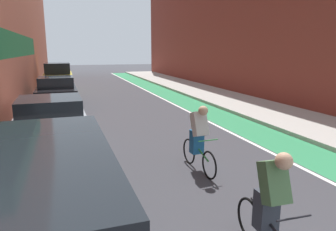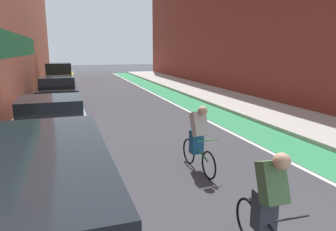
{
  "view_description": "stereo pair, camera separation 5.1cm",
  "coord_description": "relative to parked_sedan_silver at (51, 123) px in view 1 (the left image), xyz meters",
  "views": [
    {
      "loc": [
        -2.76,
        0.35,
        2.83
      ],
      "look_at": [
        -0.14,
        8.4,
        1.05
      ],
      "focal_mm": 33.54,
      "sensor_mm": 36.0,
      "label": 1
    },
    {
      "loc": [
        -2.72,
        0.34,
        2.83
      ],
      "look_at": [
        -0.14,
        8.4,
        1.05
      ],
      "focal_mm": 33.54,
      "sensor_mm": 36.0,
      "label": 2
    }
  ],
  "objects": [
    {
      "name": "lane_divider_stripe",
      "position": [
        5.82,
        8.85,
        -0.78
      ],
      "size": [
        0.12,
        41.06,
        0.0
      ],
      "primitive_type": "cube",
      "color": "white",
      "rests_on": "ground"
    },
    {
      "name": "parked_sedan_black",
      "position": [
        -0.0,
        7.19,
        0.0
      ],
      "size": [
        1.95,
        4.39,
        1.53
      ],
      "color": "black",
      "rests_on": "ground"
    },
    {
      "name": "sidewalk_right",
      "position": [
        9.2,
        8.85,
        -0.72
      ],
      "size": [
        3.35,
        41.06,
        0.14
      ],
      "primitive_type": "cube",
      "color": "#A8A59E",
      "rests_on": "ground"
    },
    {
      "name": "parked_sedan_silver",
      "position": [
        0.0,
        0.0,
        0.0
      ],
      "size": [
        2.04,
        4.27,
        1.53
      ],
      "color": "#9EA0A8",
      "rests_on": "ground"
    },
    {
      "name": "parked_suv_yellow_cab",
      "position": [
        -0.0,
        13.02,
        0.23
      ],
      "size": [
        1.82,
        4.26,
        1.98
      ],
      "color": "yellow",
      "rests_on": "ground"
    },
    {
      "name": "bike_lane_paint",
      "position": [
        6.72,
        8.85,
        -0.78
      ],
      "size": [
        1.6,
        41.06,
        0.0
      ],
      "primitive_type": "cube",
      "color": "#2D8451",
      "rests_on": "ground"
    },
    {
      "name": "ground_plane",
      "position": [
        3.24,
        6.85,
        -0.79
      ],
      "size": [
        90.34,
        90.34,
        0.0
      ],
      "primitive_type": "plane",
      "color": "#38383D"
    },
    {
      "name": "cyclist_lead",
      "position": [
        2.96,
        -6.12,
        0.02
      ],
      "size": [
        0.48,
        1.69,
        1.6
      ],
      "color": "black",
      "rests_on": "ground"
    },
    {
      "name": "cyclist_mid",
      "position": [
        3.34,
        -2.82,
        0.06
      ],
      "size": [
        0.48,
        1.69,
        1.6
      ],
      "color": "black",
      "rests_on": "ground"
    },
    {
      "name": "building_facade_right",
      "position": [
        12.08,
        10.85,
        4.78
      ],
      "size": [
        2.4,
        37.06,
        11.14
      ],
      "primitive_type": "cube",
      "color": "brown",
      "rests_on": "ground"
    }
  ]
}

